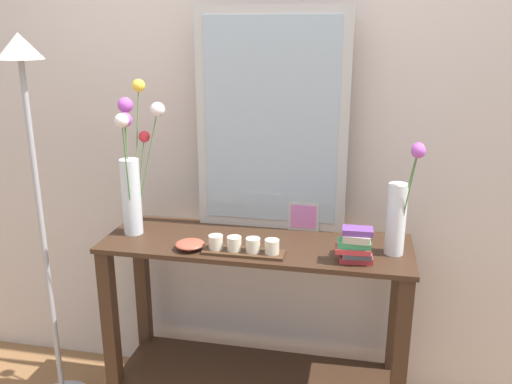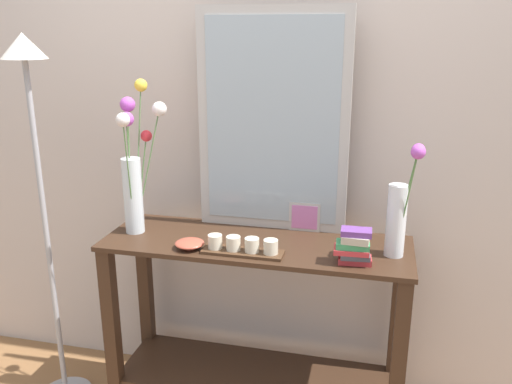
% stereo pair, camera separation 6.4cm
% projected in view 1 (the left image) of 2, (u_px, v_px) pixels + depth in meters
% --- Properties ---
extents(wall_back, '(6.40, 0.08, 2.70)m').
position_uv_depth(wall_back, '(271.00, 107.00, 2.33)').
color(wall_back, beige).
rests_on(wall_back, ground).
extents(console_table, '(1.26, 0.42, 0.85)m').
position_uv_depth(console_table, '(256.00, 315.00, 2.27)').
color(console_table, '#382316').
rests_on(console_table, ground).
extents(mirror_leaning, '(0.64, 0.03, 0.93)m').
position_uv_depth(mirror_leaning, '(271.00, 122.00, 2.20)').
color(mirror_leaning, '#B7B2AD').
rests_on(mirror_leaning, console_table).
extents(tall_vase_left, '(0.19, 0.24, 0.64)m').
position_uv_depth(tall_vase_left, '(133.00, 168.00, 2.19)').
color(tall_vase_left, silver).
rests_on(tall_vase_left, console_table).
extents(vase_right, '(0.12, 0.11, 0.45)m').
position_uv_depth(vase_right, '(399.00, 210.00, 2.00)').
color(vase_right, silver).
rests_on(vase_right, console_table).
extents(candle_tray, '(0.32, 0.09, 0.07)m').
position_uv_depth(candle_tray, '(244.00, 247.00, 2.05)').
color(candle_tray, '#472D1C').
rests_on(candle_tray, console_table).
extents(picture_frame_small, '(0.13, 0.01, 0.13)m').
position_uv_depth(picture_frame_small, '(304.00, 216.00, 2.28)').
color(picture_frame_small, '#B7B2AD').
rests_on(picture_frame_small, console_table).
extents(decorative_bowl, '(0.12, 0.12, 0.04)m').
position_uv_depth(decorative_bowl, '(190.00, 244.00, 2.09)').
color(decorative_bowl, '#B24C38').
rests_on(decorative_bowl, console_table).
extents(book_stack, '(0.14, 0.09, 0.14)m').
position_uv_depth(book_stack, '(355.00, 246.00, 1.96)').
color(book_stack, '#C63338').
rests_on(book_stack, console_table).
extents(floor_lamp, '(0.24, 0.24, 1.67)m').
position_uv_depth(floor_lamp, '(35.00, 169.00, 2.18)').
color(floor_lamp, '#9E9EA3').
rests_on(floor_lamp, ground).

